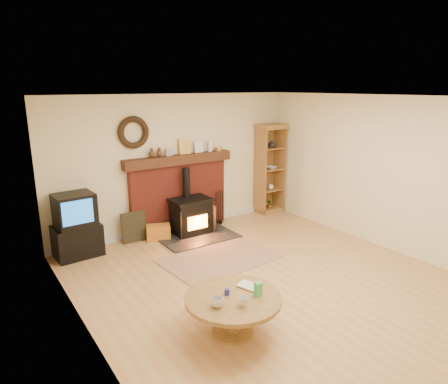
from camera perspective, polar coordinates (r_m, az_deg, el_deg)
ground at (r=5.95m, az=6.32°, el=-12.56°), size 5.50×5.50×0.00m
room_shell at (r=5.44m, az=6.04°, el=4.01°), size 5.02×5.52×2.61m
chimney_breast at (r=7.75m, az=-6.40°, el=0.37°), size 2.20×0.22×1.78m
wood_stove at (r=7.56m, az=-4.62°, el=-3.63°), size 1.40×1.00×1.26m
area_rug at (r=6.62m, az=-0.70°, el=-9.46°), size 1.88×1.37×0.01m
tv_unit at (r=6.97m, az=-20.36°, el=-4.67°), size 0.76×0.55×1.07m
curio_cabinet at (r=8.81m, az=6.45°, el=3.31°), size 0.63×0.45×1.95m
firelog_box at (r=7.47m, az=-9.34°, el=-5.69°), size 0.50×0.41×0.27m
leaning_painting at (r=7.40m, az=-12.71°, el=-4.87°), size 0.46×0.12×0.55m
fire_tools at (r=8.18m, az=-0.77°, el=-3.46°), size 0.19×0.16×0.70m
coffee_table at (r=4.65m, az=1.31°, el=-15.64°), size 1.10×1.10×0.62m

